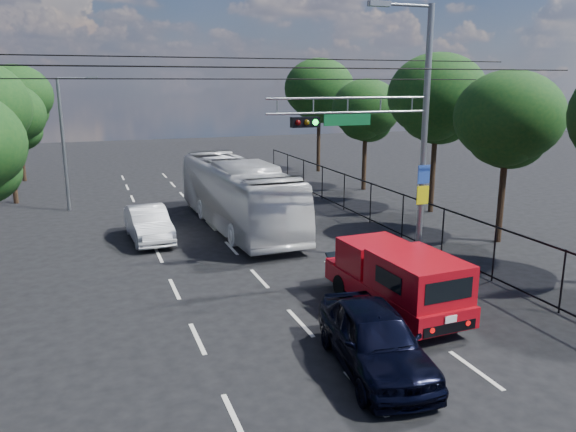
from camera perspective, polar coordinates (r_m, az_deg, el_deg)
name	(u,v)px	position (r m, az deg, el deg)	size (l,w,h in m)	color
ground	(365,393)	(13.30, 7.80, -17.37)	(120.00, 120.00, 0.00)	black
lane_markings	(220,236)	(25.57, -6.89, -2.03)	(6.12, 38.00, 0.01)	beige
signal_mast	(396,126)	(21.06, 10.96, 9.00)	(6.43, 0.39, 9.50)	slate
streetlight_left	(66,137)	(32.18, -21.61, 7.44)	(2.09, 0.22, 7.08)	slate
utility_wires	(250,69)	(19.66, -3.92, 14.72)	(22.00, 5.04, 0.74)	black
fence_right	(389,210)	(26.41, 10.25, 0.65)	(0.06, 34.03, 2.00)	black
tree_right_b	(508,125)	(25.40, 21.43, 8.63)	(4.50, 4.50, 7.31)	black
tree_right_c	(437,103)	(30.47, 14.90, 11.02)	(5.10, 5.10, 8.29)	black
tree_right_d	(366,114)	(36.30, 7.92, 10.27)	(4.32, 4.32, 7.02)	black
tree_right_e	(319,94)	(43.57, 3.20, 12.31)	(5.28, 5.28, 8.58)	black
tree_left_d	(7,120)	(35.34, -26.62, 8.69)	(4.20, 4.20, 6.83)	black
tree_left_e	(16,101)	(43.27, -25.88, 10.47)	(4.92, 4.92, 7.99)	black
red_pickup	(396,278)	(17.19, 10.92, -6.18)	(2.28, 5.58, 2.04)	black
navy_hatchback	(375,339)	(13.93, 8.82, -12.20)	(1.87, 4.65, 1.58)	black
white_bus	(238,194)	(26.75, -5.12, 2.23)	(2.70, 11.54, 3.21)	silver
white_van	(148,224)	(25.35, -13.99, -0.77)	(1.56, 4.47, 1.47)	white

